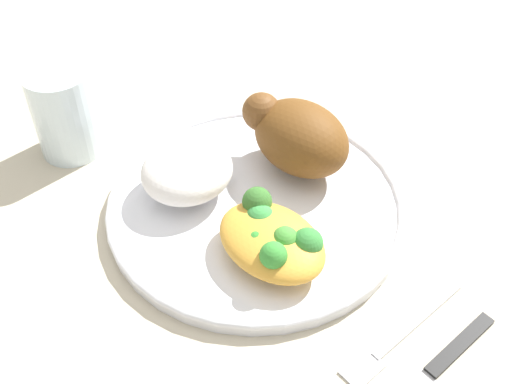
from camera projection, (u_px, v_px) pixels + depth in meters
The scene contains 8 objects.
ground_plane at pixel (256, 211), 0.63m from camera, with size 2.00×2.00×0.00m, color beige.
plate at pixel (256, 205), 0.62m from camera, with size 0.29×0.29×0.02m.
roasted_chicken at pixel (297, 135), 0.63m from camera, with size 0.12×0.08×0.07m.
rice_pile at pixel (187, 171), 0.61m from camera, with size 0.09×0.09×0.05m, color white.
mac_cheese_with_broccoli at pixel (273, 238), 0.55m from camera, with size 0.11×0.08×0.04m.
fork at pixel (399, 336), 0.52m from camera, with size 0.02×0.14×0.01m.
knife at pixel (431, 372), 0.50m from camera, with size 0.02×0.19×0.01m.
water_glass at pixel (65, 112), 0.66m from camera, with size 0.07×0.07×0.10m, color silver.
Camera 1 is at (-0.32, 0.30, 0.45)m, focal length 44.16 mm.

